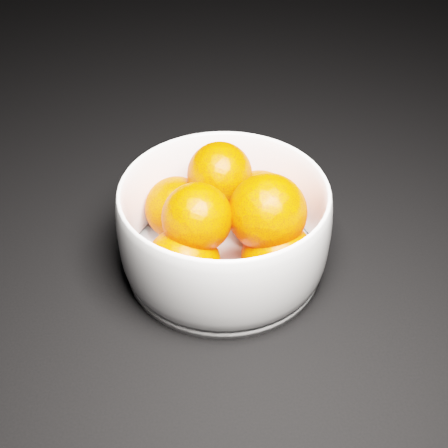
{
  "coord_description": "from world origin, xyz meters",
  "views": [
    {
      "loc": [
        -0.02,
        -0.68,
        0.41
      ],
      "look_at": [
        0.01,
        -0.25,
        0.05
      ],
      "focal_mm": 50.0,
      "sensor_mm": 36.0,
      "label": 1
    }
  ],
  "objects": [
    {
      "name": "ground",
      "position": [
        0.0,
        0.0,
        0.0
      ],
      "size": [
        3.0,
        3.0,
        0.0
      ],
      "primitive_type": "cube",
      "color": "black",
      "rests_on": "ground"
    },
    {
      "name": "orange_pile",
      "position": [
        0.02,
        -0.25,
        0.06
      ],
      "size": [
        0.15,
        0.14,
        0.11
      ],
      "color": "#EE3B00",
      "rests_on": "bowl"
    },
    {
      "name": "bowl",
      "position": [
        0.01,
        -0.25,
        0.05
      ],
      "size": [
        0.19,
        0.19,
        0.09
      ],
      "rotation": [
        0.0,
        0.0,
        -0.29
      ],
      "color": "white",
      "rests_on": "ground"
    }
  ]
}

